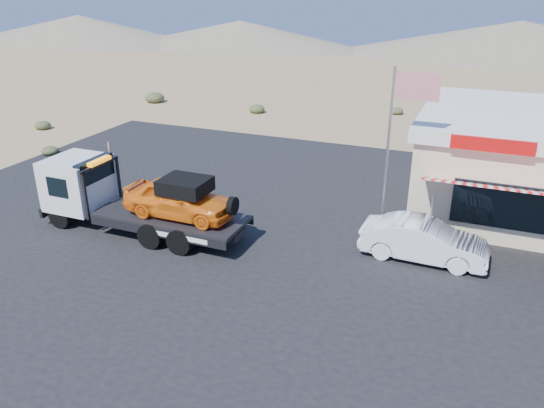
# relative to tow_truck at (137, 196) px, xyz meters

# --- Properties ---
(ground) EXTENTS (120.00, 120.00, 0.00)m
(ground) POSITION_rel_tow_truck_xyz_m (3.60, -1.26, -1.40)
(ground) COLOR #9A7F57
(ground) RESTS_ON ground
(asphalt_lot) EXTENTS (32.00, 24.00, 0.02)m
(asphalt_lot) POSITION_rel_tow_truck_xyz_m (5.60, 1.74, -1.39)
(asphalt_lot) COLOR black
(asphalt_lot) RESTS_ON ground
(tow_truck) EXTENTS (7.75, 2.30, 2.59)m
(tow_truck) POSITION_rel_tow_truck_xyz_m (0.00, 0.00, 0.00)
(tow_truck) COLOR black
(tow_truck) RESTS_ON asphalt_lot
(white_sedan) EXTENTS (4.13, 1.50, 1.35)m
(white_sedan) POSITION_rel_tow_truck_xyz_m (9.98, 1.78, -0.70)
(white_sedan) COLOR silver
(white_sedan) RESTS_ON asphalt_lot
(flagpole) EXTENTS (1.55, 0.10, 6.00)m
(flagpole) POSITION_rel_tow_truck_xyz_m (8.53, 3.24, 2.37)
(flagpole) COLOR #99999E
(flagpole) RESTS_ON asphalt_lot
(desert_scrub) EXTENTS (25.27, 32.18, 0.79)m
(desert_scrub) POSITION_rel_tow_truck_xyz_m (-9.71, 11.16, -1.09)
(desert_scrub) COLOR #3E4726
(desert_scrub) RESTS_ON ground
(distant_hills) EXTENTS (126.00, 48.00, 4.20)m
(distant_hills) POSITION_rel_tow_truck_xyz_m (-6.18, 53.88, 0.49)
(distant_hills) COLOR #726B59
(distant_hills) RESTS_ON ground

